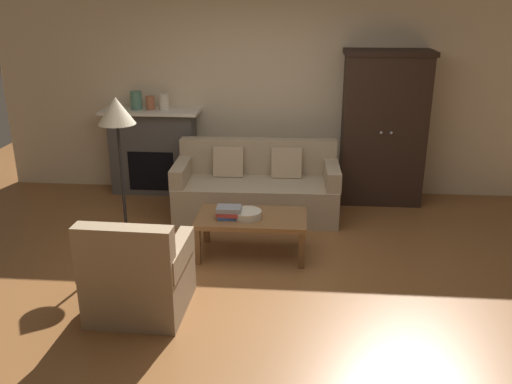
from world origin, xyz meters
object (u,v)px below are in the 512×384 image
fireplace (154,151)px  mantel_vase_jade (136,100)px  coffee_table (252,221)px  armchair_near_left (138,277)px  mantel_vase_terracotta (150,103)px  couch (257,189)px  fruit_bowl (247,214)px  mantel_vase_cream (164,102)px  book_stack (229,212)px  floor_lamp (117,120)px  armoire (383,128)px

fireplace → mantel_vase_jade: (-0.18, -0.02, 0.67)m
coffee_table → mantel_vase_jade: mantel_vase_jade is taller
armchair_near_left → mantel_vase_jade: bearing=105.5°
mantel_vase_terracotta → couch: bearing=-25.5°
fruit_bowl → mantel_vase_cream: 2.33m
coffee_table → fruit_bowl: fruit_bowl is taller
fireplace → book_stack: 2.24m
mantel_vase_terracotta → floor_lamp: size_ratio=0.11×
fireplace → fruit_bowl: (1.42, -1.84, -0.11)m
couch → mantel_vase_cream: bearing=151.4°
coffee_table → mantel_vase_cream: 2.35m
fireplace → couch: size_ratio=0.65×
fruit_bowl → coffee_table: bearing=53.3°
fireplace → mantel_vase_cream: (0.18, -0.02, 0.65)m
fireplace → coffee_table: size_ratio=1.15×
fruit_bowl → book_stack: (-0.18, -0.02, 0.02)m
mantel_vase_terracotta → mantel_vase_cream: bearing=0.0°
couch → fruit_bowl: couch is taller
couch → coffee_table: (0.04, -1.09, 0.05)m
couch → armchair_near_left: 2.38m
fruit_bowl → armchair_near_left: size_ratio=0.32×
mantel_vase_jade → mantel_vase_cream: bearing=0.0°
couch → armoire: bearing=22.1°
fireplace → armchair_near_left: size_ratio=1.43×
mantel_vase_terracotta → mantel_vase_cream: mantel_vase_cream is taller
book_stack → floor_lamp: bearing=177.8°
fireplace → mantel_vase_jade: 0.69m
armchair_near_left → floor_lamp: size_ratio=0.55×
fireplace → couch: fireplace is taller
couch → book_stack: (-0.18, -1.16, 0.16)m
book_stack → mantel_vase_jade: bearing=127.8°
armoire → coffee_table: armoire is taller
fruit_bowl → book_stack: 0.18m
fireplace → fruit_bowl: fireplace is taller
mantel_vase_cream → fireplace: bearing=174.3°
book_stack → mantel_vase_terracotta: size_ratio=1.48×
fireplace → mantel_vase_cream: bearing=-5.7°
mantel_vase_terracotta → floor_lamp: (0.17, -1.80, 0.17)m
book_stack → couch: bearing=81.4°
couch → floor_lamp: 1.99m
fruit_bowl → mantel_vase_terracotta: (-1.42, 1.82, 0.75)m
armoire → floor_lamp: (-2.78, -1.74, 0.43)m
fruit_bowl → armchair_near_left: 1.37m
armchair_near_left → floor_lamp: floor_lamp is taller
fireplace → couch: 1.61m
mantel_vase_jade → armchair_near_left: mantel_vase_jade is taller
armchair_near_left → floor_lamp: 1.61m
coffee_table → book_stack: size_ratio=4.25×
fruit_bowl → mantel_vase_terracotta: 2.43m
coffee_table → couch: bearing=92.0°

